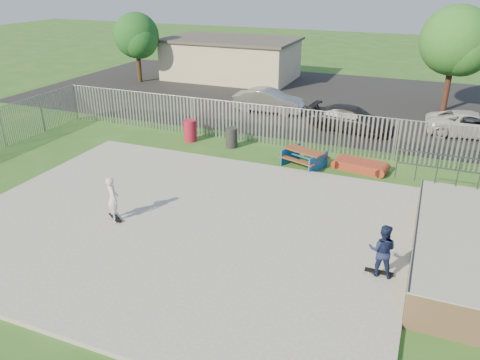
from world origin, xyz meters
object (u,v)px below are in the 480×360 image
at_px(funbox, 360,166).
at_px(car_white, 472,124).
at_px(car_silver, 269,101).
at_px(tree_mid, 455,41).
at_px(skater_navy, 382,250).
at_px(tree_left, 136,36).
at_px(trash_bin_grey, 232,138).
at_px(skater_white, 113,199).
at_px(picnic_table, 304,158).
at_px(car_dark, 352,119).
at_px(trash_bin_red, 190,131).

bearing_deg(funbox, car_white, 64.94).
bearing_deg(car_silver, tree_mid, -68.46).
height_order(funbox, skater_navy, skater_navy).
bearing_deg(tree_left, trash_bin_grey, -41.33).
bearing_deg(skater_navy, skater_white, -0.14).
bearing_deg(picnic_table, car_white, 66.98).
bearing_deg(tree_mid, funbox, -105.66).
distance_m(tree_left, skater_navy, 28.81).
xyz_separation_m(trash_bin_grey, skater_white, (-0.71, -8.63, 0.44)).
bearing_deg(car_dark, tree_left, 76.38).
relative_size(tree_mid, skater_navy, 4.04).
relative_size(picnic_table, car_silver, 0.51).
bearing_deg(skater_navy, car_dark, -77.74).
distance_m(trash_bin_red, tree_mid, 16.80).
xyz_separation_m(funbox, trash_bin_red, (-8.77, 0.64, 0.35)).
height_order(picnic_table, trash_bin_red, trash_bin_red).
bearing_deg(trash_bin_grey, funbox, -5.02).
relative_size(picnic_table, car_white, 0.48).
bearing_deg(car_white, trash_bin_red, 107.89).
height_order(trash_bin_red, skater_navy, skater_navy).
height_order(picnic_table, car_dark, car_dark).
bearing_deg(car_silver, skater_white, 176.44).
distance_m(skater_navy, skater_white, 8.91).
distance_m(picnic_table, car_dark, 6.01).
relative_size(trash_bin_grey, skater_white, 0.63).
distance_m(picnic_table, tree_left, 20.94).
bearing_deg(car_dark, funbox, -159.74).
xyz_separation_m(funbox, car_dark, (-1.37, 5.40, 0.49)).
bearing_deg(car_dark, picnic_table, 175.92).
relative_size(picnic_table, skater_navy, 1.41).
xyz_separation_m(trash_bin_red, skater_navy, (10.55, -8.56, 0.39)).
bearing_deg(picnic_table, tree_mid, 85.65).
distance_m(picnic_table, funbox, 2.49).
xyz_separation_m(trash_bin_red, trash_bin_grey, (2.35, -0.07, -0.06)).
xyz_separation_m(funbox, car_white, (4.66, 6.91, 0.46)).
bearing_deg(skater_navy, trash_bin_red, -40.11).
bearing_deg(funbox, skater_white, -122.50).
relative_size(trash_bin_grey, tree_left, 0.19).
bearing_deg(car_dark, trash_bin_grey, 139.80).
height_order(trash_bin_grey, tree_mid, tree_mid).
relative_size(funbox, car_dark, 0.46).
xyz_separation_m(car_silver, tree_mid, (10.08, 4.46, 3.54)).
bearing_deg(trash_bin_red, car_silver, 73.43).
distance_m(trash_bin_red, car_dark, 8.80).
height_order(trash_bin_grey, car_white, car_white).
distance_m(car_silver, tree_mid, 11.58).
distance_m(funbox, trash_bin_red, 8.80).
xyz_separation_m(car_silver, car_white, (11.46, -0.36, -0.07)).
xyz_separation_m(car_white, skater_white, (-11.79, -14.97, 0.28)).
xyz_separation_m(picnic_table, car_white, (7.09, 7.42, 0.27)).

